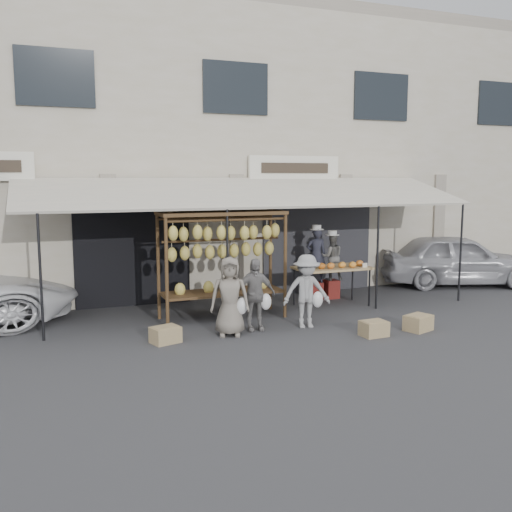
{
  "coord_description": "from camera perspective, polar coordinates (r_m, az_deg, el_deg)",
  "views": [
    {
      "loc": [
        -4.53,
        -9.54,
        2.92
      ],
      "look_at": [
        -0.29,
        1.4,
        1.3
      ],
      "focal_mm": 40.0,
      "sensor_mm": 36.0,
      "label": 1
    }
  ],
  "objects": [
    {
      "name": "stool_right",
      "position": [
        14.02,
        7.53,
        -3.29
      ],
      "size": [
        0.36,
        0.36,
        0.45
      ],
      "primitive_type": "cube",
      "rotation": [
        0.0,
        0.0,
        -0.14
      ],
      "color": "maroon",
      "rests_on": "ground_plane"
    },
    {
      "name": "vendor_right",
      "position": [
        13.89,
        7.59,
        -0.09
      ],
      "size": [
        0.65,
        0.57,
        1.13
      ],
      "primitive_type": "imported",
      "rotation": [
        0.0,
        0.0,
        2.84
      ],
      "color": "slate",
      "rests_on": "stool_right"
    },
    {
      "name": "awning",
      "position": [
        12.66,
        -0.17,
        6.29
      ],
      "size": [
        10.0,
        2.35,
        2.92
      ],
      "color": "beige",
      "rests_on": "ground_plane"
    },
    {
      "name": "sedan",
      "position": [
        16.43,
        19.46,
        -0.33
      ],
      "size": [
        4.47,
        2.91,
        1.42
      ],
      "primitive_type": "imported",
      "rotation": [
        0.0,
        0.0,
        1.25
      ],
      "color": "#A9A9AE",
      "rests_on": "ground_plane"
    },
    {
      "name": "customer_mid",
      "position": [
        10.92,
        -0.17,
        -3.88
      ],
      "size": [
        0.85,
        0.44,
        1.4
      ],
      "primitive_type": "imported",
      "rotation": [
        0.0,
        0.0,
        -0.12
      ],
      "color": "gray",
      "rests_on": "ground_plane"
    },
    {
      "name": "crate_near_b",
      "position": [
        11.45,
        15.91,
        -6.45
      ],
      "size": [
        0.6,
        0.52,
        0.3
      ],
      "primitive_type": "cube",
      "rotation": [
        0.0,
        0.0,
        0.34
      ],
      "color": "tan",
      "rests_on": "ground_plane"
    },
    {
      "name": "produce_table",
      "position": [
        13.07,
        7.69,
        -1.23
      ],
      "size": [
        1.7,
        0.9,
        1.04
      ],
      "color": "tan",
      "rests_on": "ground_plane"
    },
    {
      "name": "ground_plane",
      "position": [
        10.96,
        4.11,
        -7.62
      ],
      "size": [
        90.0,
        90.0,
        0.0
      ],
      "primitive_type": "plane",
      "color": "#2D2D30"
    },
    {
      "name": "stool_left",
      "position": [
        13.92,
        5.99,
        -3.44
      ],
      "size": [
        0.35,
        0.35,
        0.4
      ],
      "primitive_type": "cube",
      "rotation": [
        0.0,
        0.0,
        0.25
      ],
      "color": "maroon",
      "rests_on": "ground_plane"
    },
    {
      "name": "crate_near_a",
      "position": [
        10.86,
        11.7,
        -7.12
      ],
      "size": [
        0.49,
        0.38,
        0.28
      ],
      "primitive_type": "cube",
      "rotation": [
        0.0,
        0.0,
        0.05
      ],
      "color": "tan",
      "rests_on": "ground_plane"
    },
    {
      "name": "customer_right",
      "position": [
        11.17,
        5.07,
        -3.53
      ],
      "size": [
        1.02,
        0.72,
        1.44
      ],
      "primitive_type": "imported",
      "rotation": [
        0.0,
        0.0,
        -0.21
      ],
      "color": "gray",
      "rests_on": "ground_plane"
    },
    {
      "name": "vendor_left",
      "position": [
        13.78,
        6.05,
        0.07
      ],
      "size": [
        0.56,
        0.46,
        1.31
      ],
      "primitive_type": "imported",
      "rotation": [
        0.0,
        0.0,
        2.81
      ],
      "color": "#2C2D3C",
      "rests_on": "stool_left"
    },
    {
      "name": "customer_left",
      "position": [
        10.57,
        -2.64,
        -4.07
      ],
      "size": [
        0.83,
        0.67,
        1.47
      ],
      "primitive_type": "imported",
      "rotation": [
        0.0,
        0.0,
        -0.32
      ],
      "color": "slate",
      "rests_on": "ground_plane"
    },
    {
      "name": "banana_rack",
      "position": [
        11.69,
        -3.34,
        1.22
      ],
      "size": [
        2.6,
        0.9,
        2.24
      ],
      "color": "#442F17",
      "rests_on": "ground_plane"
    },
    {
      "name": "crate_far",
      "position": [
        10.35,
        -9.05,
        -7.79
      ],
      "size": [
        0.57,
        0.49,
        0.29
      ],
      "primitive_type": "cube",
      "rotation": [
        0.0,
        0.0,
        0.31
      ],
      "color": "tan",
      "rests_on": "ground_plane"
    },
    {
      "name": "shophouse",
      "position": [
        16.68,
        -5.49,
        10.33
      ],
      "size": [
        24.0,
        6.15,
        7.3
      ],
      "color": "beige",
      "rests_on": "ground_plane"
    }
  ]
}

